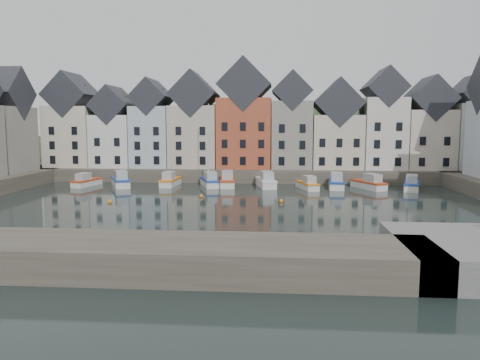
# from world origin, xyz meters

# --- Properties ---
(ground) EXTENTS (260.00, 260.00, 0.00)m
(ground) POSITION_xyz_m (0.00, 0.00, 0.00)
(ground) COLOR black
(ground) RESTS_ON ground
(far_quay) EXTENTS (90.00, 16.00, 2.00)m
(far_quay) POSITION_xyz_m (0.00, 30.00, 1.00)
(far_quay) COLOR #443F34
(far_quay) RESTS_ON ground
(near_wall) EXTENTS (50.00, 6.00, 2.00)m
(near_wall) POSITION_xyz_m (-10.00, -22.00, 1.00)
(near_wall) COLOR #443F34
(near_wall) RESTS_ON ground
(hillside) EXTENTS (153.60, 70.40, 64.00)m
(hillside) POSITION_xyz_m (0.02, 56.00, -17.96)
(hillside) COLOR #25381C
(hillside) RESTS_ON ground
(far_terrace) EXTENTS (72.37, 8.16, 17.78)m
(far_terrace) POSITION_xyz_m (3.21, 28.00, 8.88)
(far_terrace) COLOR beige
(far_terrace) RESTS_ON far_quay
(mooring_buoys) EXTENTS (20.50, 5.50, 0.50)m
(mooring_buoys) POSITION_xyz_m (-4.00, 5.33, 0.15)
(mooring_buoys) COLOR orange
(mooring_buoys) RESTS_ON ground
(boat_a) EXTENTS (2.87, 6.03, 2.23)m
(boat_a) POSITION_xyz_m (-22.79, 17.28, 0.66)
(boat_a) COLOR silver
(boat_a) RESTS_ON ground
(boat_b) EXTENTS (4.84, 7.16, 2.65)m
(boat_b) POSITION_xyz_m (-17.58, 17.42, 0.79)
(boat_b) COLOR silver
(boat_b) RESTS_ON ground
(boat_c) EXTENTS (2.16, 6.33, 2.41)m
(boat_c) POSITION_xyz_m (-10.42, 18.61, 0.72)
(boat_c) COLOR silver
(boat_c) RESTS_ON ground
(boat_d) EXTENTS (3.85, 6.75, 12.33)m
(boat_d) POSITION_xyz_m (-4.41, 18.39, 0.80)
(boat_d) COLOR silver
(boat_d) RESTS_ON ground
(boat_e) EXTENTS (2.91, 7.08, 2.64)m
(boat_e) POSITION_xyz_m (-1.85, 18.55, 0.79)
(boat_e) COLOR silver
(boat_e) RESTS_ON ground
(boat_f) EXTENTS (3.42, 7.13, 2.63)m
(boat_f) POSITION_xyz_m (3.88, 18.30, 0.78)
(boat_f) COLOR silver
(boat_f) RESTS_ON ground
(boat_g) EXTENTS (3.23, 5.97, 2.19)m
(boat_g) POSITION_xyz_m (9.80, 16.55, 0.65)
(boat_g) COLOR silver
(boat_g) RESTS_ON ground
(boat_h) EXTENTS (2.63, 6.86, 2.57)m
(boat_h) POSITION_xyz_m (13.97, 18.01, 0.77)
(boat_h) COLOR silver
(boat_h) RESTS_ON ground
(boat_i) EXTENTS (4.47, 6.61, 2.44)m
(boat_i) POSITION_xyz_m (18.54, 17.50, 0.73)
(boat_i) COLOR silver
(boat_i) RESTS_ON ground
(boat_j) EXTENTS (3.68, 6.62, 2.43)m
(boat_j) POSITION_xyz_m (24.24, 16.91, 0.72)
(boat_j) COLOR silver
(boat_j) RESTS_ON ground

